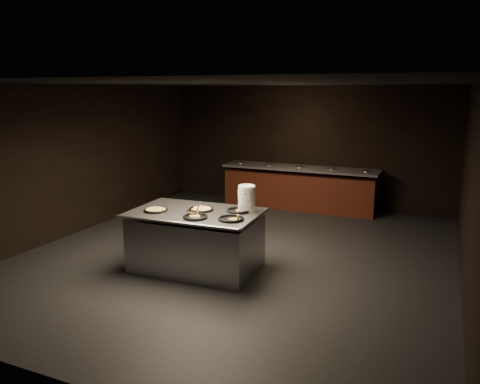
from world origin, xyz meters
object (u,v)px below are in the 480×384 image
(pan_cheese_whole, at_px, (201,209))
(plate_stack, at_px, (247,199))
(serving_counter, at_px, (196,242))
(pan_veggie_whole, at_px, (156,210))

(pan_cheese_whole, bearing_deg, plate_stack, 20.01)
(serving_counter, relative_size, plate_stack, 5.05)
(plate_stack, height_order, pan_veggie_whole, plate_stack)
(serving_counter, height_order, plate_stack, plate_stack)
(serving_counter, distance_m, pan_cheese_whole, 0.53)
(plate_stack, relative_size, pan_cheese_whole, 1.05)
(serving_counter, relative_size, pan_veggie_whole, 5.46)
(plate_stack, bearing_deg, pan_cheese_whole, -159.99)
(plate_stack, height_order, pan_cheese_whole, plate_stack)
(serving_counter, relative_size, pan_cheese_whole, 5.28)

